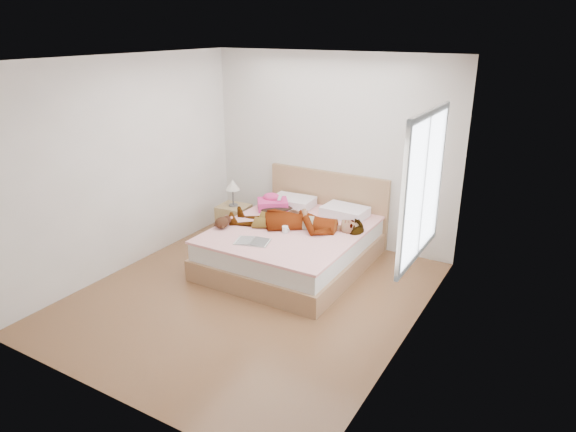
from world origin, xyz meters
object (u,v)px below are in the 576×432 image
object	(u,v)px
towel	(272,203)
magazine	(252,241)
nightstand	(234,220)
phone	(280,198)
woman	(297,218)
plush_toy	(223,222)
coffee_mug	(285,229)
bed	(295,242)

from	to	relation	value
towel	magazine	xyz separation A→B (m)	(0.42, -1.12, -0.08)
nightstand	phone	bearing A→B (deg)	12.59
woman	magazine	bearing A→B (deg)	-32.73
plush_toy	coffee_mug	bearing A→B (deg)	18.15
woman	nightstand	world-z (taller)	nightstand
coffee_mug	nightstand	xyz separation A→B (m)	(-1.15, 0.50, -0.26)
nightstand	magazine	bearing A→B (deg)	-44.55
woman	phone	xyz separation A→B (m)	(-0.50, 0.40, 0.06)
towel	coffee_mug	xyz separation A→B (m)	(0.60, -0.67, -0.04)
woman	plush_toy	world-z (taller)	woman
bed	nightstand	xyz separation A→B (m)	(-1.14, 0.24, 0.02)
phone	magazine	distance (m)	1.16
woman	phone	world-z (taller)	woman
magazine	bed	bearing A→B (deg)	76.37
magazine	plush_toy	size ratio (longest dim) A/B	1.73
woman	bed	world-z (taller)	bed
coffee_mug	plush_toy	bearing A→B (deg)	-161.85
woman	nightstand	bearing A→B (deg)	-118.31
bed	nightstand	bearing A→B (deg)	168.36
coffee_mug	plush_toy	xyz separation A→B (m)	(-0.76, -0.25, 0.03)
towel	bed	bearing A→B (deg)	-33.99
bed	coffee_mug	distance (m)	0.39
nightstand	bed	bearing A→B (deg)	-11.64
phone	bed	distance (m)	0.73
bed	towel	size ratio (longest dim) A/B	4.00
woman	magazine	size ratio (longest dim) A/B	3.79
magazine	plush_toy	bearing A→B (deg)	161.05
woman	plush_toy	distance (m)	0.94
coffee_mug	plush_toy	size ratio (longest dim) A/B	0.43
towel	plush_toy	world-z (taller)	towel
bed	plush_toy	distance (m)	0.97
towel	plush_toy	size ratio (longest dim) A/B	1.99
coffee_mug	nightstand	distance (m)	1.28
woman	towel	size ratio (longest dim) A/B	3.29
coffee_mug	nightstand	world-z (taller)	nightstand
towel	nightstand	world-z (taller)	nightstand
phone	plush_toy	xyz separation A→B (m)	(-0.29, -0.91, -0.10)
woman	towel	world-z (taller)	woman
woman	towel	bearing A→B (deg)	-139.79
bed	phone	bearing A→B (deg)	140.39
phone	towel	bearing A→B (deg)	157.48
magazine	nightstand	distance (m)	1.38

